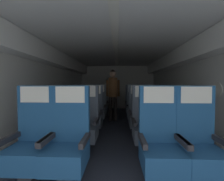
# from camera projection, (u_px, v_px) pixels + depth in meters

# --- Properties ---
(ground) EXTENTS (3.77, 7.82, 0.02)m
(ground) POSITION_uv_depth(u_px,v_px,m) (116.00, 131.00, 4.04)
(ground) COLOR #2D3342
(fuselage_shell) EXTENTS (3.65, 7.47, 2.10)m
(fuselage_shell) POSITION_uv_depth(u_px,v_px,m) (116.00, 71.00, 4.26)
(fuselage_shell) COLOR silver
(fuselage_shell) RESTS_ON ground
(seat_a_left_window) EXTENTS (0.48, 0.51, 1.16)m
(seat_a_left_window) POSITION_uv_depth(u_px,v_px,m) (31.00, 142.00, 1.91)
(seat_a_left_window) COLOR #38383D
(seat_a_left_window) RESTS_ON ground
(seat_a_left_aisle) EXTENTS (0.48, 0.51, 1.16)m
(seat_a_left_aisle) POSITION_uv_depth(u_px,v_px,m) (68.00, 143.00, 1.88)
(seat_a_left_aisle) COLOR #38383D
(seat_a_left_aisle) RESTS_ON ground
(seat_a_right_aisle) EXTENTS (0.48, 0.51, 1.16)m
(seat_a_right_aisle) POSITION_uv_depth(u_px,v_px,m) (199.00, 144.00, 1.82)
(seat_a_right_aisle) COLOR #38383D
(seat_a_right_aisle) RESTS_ON ground
(seat_a_right_window) EXTENTS (0.48, 0.51, 1.16)m
(seat_a_right_window) POSITION_uv_depth(u_px,v_px,m) (160.00, 144.00, 1.85)
(seat_a_right_window) COLOR #38383D
(seat_a_right_window) RESTS_ON ground
(seat_b_left_window) EXTENTS (0.48, 0.51, 1.16)m
(seat_b_left_window) POSITION_uv_depth(u_px,v_px,m) (59.00, 123.00, 2.80)
(seat_b_left_window) COLOR #38383D
(seat_b_left_window) RESTS_ON ground
(seat_b_left_aisle) EXTENTS (0.48, 0.51, 1.16)m
(seat_b_left_aisle) POSITION_uv_depth(u_px,v_px,m) (85.00, 124.00, 2.78)
(seat_b_left_aisle) COLOR #38383D
(seat_b_left_aisle) RESTS_ON ground
(seat_b_right_aisle) EXTENTS (0.48, 0.51, 1.16)m
(seat_b_right_aisle) POSITION_uv_depth(u_px,v_px,m) (173.00, 124.00, 2.74)
(seat_b_right_aisle) COLOR #38383D
(seat_b_right_aisle) RESTS_ON ground
(seat_b_right_window) EXTENTS (0.48, 0.51, 1.16)m
(seat_b_right_window) POSITION_uv_depth(u_px,v_px,m) (146.00, 124.00, 2.74)
(seat_b_right_window) COLOR #38383D
(seat_b_right_window) RESTS_ON ground
(seat_c_left_window) EXTENTS (0.48, 0.51, 1.16)m
(seat_c_left_window) POSITION_uv_depth(u_px,v_px,m) (74.00, 114.00, 3.72)
(seat_c_left_window) COLOR #38383D
(seat_c_left_window) RESTS_ON ground
(seat_c_left_aisle) EXTENTS (0.48, 0.51, 1.16)m
(seat_c_left_aisle) POSITION_uv_depth(u_px,v_px,m) (93.00, 114.00, 3.69)
(seat_c_left_aisle) COLOR #38383D
(seat_c_left_aisle) RESTS_ON ground
(seat_c_right_aisle) EXTENTS (0.48, 0.51, 1.16)m
(seat_c_right_aisle) POSITION_uv_depth(u_px,v_px,m) (159.00, 114.00, 3.64)
(seat_c_right_aisle) COLOR #38383D
(seat_c_right_aisle) RESTS_ON ground
(seat_c_right_window) EXTENTS (0.48, 0.51, 1.16)m
(seat_c_right_window) POSITION_uv_depth(u_px,v_px,m) (139.00, 114.00, 3.64)
(seat_c_right_window) COLOR #38383D
(seat_c_right_window) RESTS_ON ground
(seat_d_left_window) EXTENTS (0.48, 0.51, 1.16)m
(seat_d_left_window) POSITION_uv_depth(u_px,v_px,m) (83.00, 108.00, 4.63)
(seat_d_left_window) COLOR #38383D
(seat_d_left_window) RESTS_ON ground
(seat_d_left_aisle) EXTENTS (0.48, 0.51, 1.16)m
(seat_d_left_aisle) POSITION_uv_depth(u_px,v_px,m) (98.00, 108.00, 4.59)
(seat_d_left_aisle) COLOR #38383D
(seat_d_left_aisle) RESTS_ON ground
(seat_d_right_aisle) EXTENTS (0.48, 0.51, 1.16)m
(seat_d_right_aisle) POSITION_uv_depth(u_px,v_px,m) (151.00, 108.00, 4.53)
(seat_d_right_aisle) COLOR #38383D
(seat_d_right_aisle) RESTS_ON ground
(seat_d_right_window) EXTENTS (0.48, 0.51, 1.16)m
(seat_d_right_window) POSITION_uv_depth(u_px,v_px,m) (135.00, 108.00, 4.55)
(seat_d_right_window) COLOR #38383D
(seat_d_right_window) RESTS_ON ground
(seat_e_left_window) EXTENTS (0.48, 0.51, 1.16)m
(seat_e_left_window) POSITION_uv_depth(u_px,v_px,m) (88.00, 104.00, 5.51)
(seat_e_left_window) COLOR #38383D
(seat_e_left_window) RESTS_ON ground
(seat_e_left_aisle) EXTENTS (0.48, 0.51, 1.16)m
(seat_e_left_aisle) POSITION_uv_depth(u_px,v_px,m) (101.00, 104.00, 5.52)
(seat_e_left_aisle) COLOR #38383D
(seat_e_left_aisle) RESTS_ON ground
(seat_e_right_aisle) EXTENTS (0.48, 0.51, 1.16)m
(seat_e_right_aisle) POSITION_uv_depth(u_px,v_px,m) (146.00, 104.00, 5.43)
(seat_e_right_aisle) COLOR #38383D
(seat_e_right_aisle) RESTS_ON ground
(seat_e_right_window) EXTENTS (0.48, 0.51, 1.16)m
(seat_e_right_window) POSITION_uv_depth(u_px,v_px,m) (132.00, 104.00, 5.46)
(seat_e_right_window) COLOR #38383D
(seat_e_right_window) RESTS_ON ground
(flight_attendant) EXTENTS (0.43, 0.28, 1.64)m
(flight_attendant) POSITION_uv_depth(u_px,v_px,m) (113.00, 89.00, 5.06)
(flight_attendant) COLOR black
(flight_attendant) RESTS_ON ground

